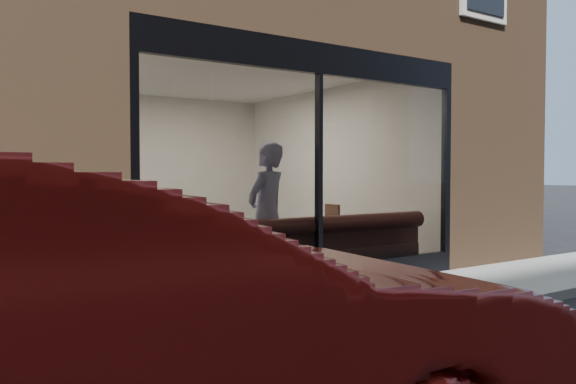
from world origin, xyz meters
TOP-DOWN VIEW (x-y plane):
  - ground at (0.00, 0.00)m, footprint 120.00×120.00m
  - sidewalk_near at (0.00, 1.00)m, footprint 40.00×2.00m
  - kerb_near at (0.00, -0.05)m, footprint 40.00×0.10m
  - host_building_pier_right at (3.75, 8.00)m, footprint 2.50×12.00m
  - host_building_backfill at (0.00, 11.00)m, footprint 5.00×6.00m
  - cafe_floor at (0.00, 5.00)m, footprint 6.00×6.00m
  - cafe_ceiling at (0.00, 5.00)m, footprint 6.00×6.00m
  - cafe_wall_back at (0.00, 7.99)m, footprint 5.00×0.00m
  - cafe_wall_left at (-2.49, 5.00)m, footprint 0.00×6.00m
  - cafe_wall_right at (2.49, 5.00)m, footprint 0.00×6.00m
  - storefront_kick at (0.00, 2.05)m, footprint 5.00×0.10m
  - storefront_header at (0.00, 2.05)m, footprint 5.00×0.10m
  - storefront_mullion at (0.00, 2.05)m, footprint 0.06×0.10m
  - storefront_glass at (0.00, 2.02)m, footprint 4.80×0.00m
  - banquette at (0.00, 2.45)m, footprint 4.00×0.55m
  - person at (-0.41, 2.68)m, footprint 0.83×0.71m
  - cafe_table_left at (-0.75, 3.23)m, footprint 0.68×0.68m
  - cafe_table_right at (0.77, 3.40)m, footprint 0.73×0.73m
  - cafe_chair_left at (-0.76, 4.27)m, footprint 0.60×0.60m
  - cafe_chair_right at (1.72, 4.20)m, footprint 0.43×0.43m
  - wall_poster at (-2.45, 4.60)m, footprint 0.02×0.57m
  - parked_car at (-4.00, -1.46)m, footprint 4.86×1.89m

SIDE VIEW (x-z plane):
  - ground at x=0.00m, z-range 0.00..0.00m
  - sidewalk_near at x=0.00m, z-range 0.00..0.01m
  - cafe_floor at x=0.00m, z-range 0.02..0.02m
  - kerb_near at x=0.00m, z-range 0.00..0.12m
  - storefront_kick at x=0.00m, z-range 0.00..0.30m
  - banquette at x=0.00m, z-range 0.00..0.45m
  - cafe_chair_left at x=-0.76m, z-range 0.22..0.26m
  - cafe_chair_right at x=1.72m, z-range 0.22..0.26m
  - cafe_table_left at x=-0.75m, z-range 0.72..0.76m
  - cafe_table_right at x=0.77m, z-range 0.72..0.76m
  - parked_car at x=-4.00m, z-range 0.00..1.58m
  - person at x=-0.41m, z-range 0.00..1.93m
  - wall_poster at x=-2.45m, z-range 1.12..1.88m
  - storefront_mullion at x=0.00m, z-range 0.30..2.80m
  - storefront_glass at x=0.00m, z-range -0.85..3.95m
  - cafe_wall_back at x=0.00m, z-range -0.90..4.10m
  - cafe_wall_left at x=-2.49m, z-range -1.40..4.60m
  - cafe_wall_right at x=2.49m, z-range -1.40..4.60m
  - host_building_pier_right at x=3.75m, z-range 0.00..3.20m
  - host_building_backfill at x=0.00m, z-range 0.00..3.20m
  - storefront_header at x=0.00m, z-range 2.80..3.20m
  - cafe_ceiling at x=0.00m, z-range 3.19..3.19m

